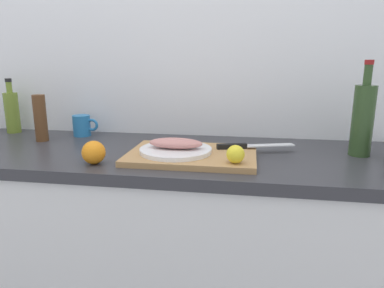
% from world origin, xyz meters
% --- Properties ---
extents(back_wall, '(3.20, 0.05, 2.50)m').
position_xyz_m(back_wall, '(0.00, 0.33, 1.25)').
color(back_wall, white).
rests_on(back_wall, ground_plane).
extents(kitchen_counter, '(2.00, 0.60, 0.90)m').
position_xyz_m(kitchen_counter, '(0.00, 0.00, 0.45)').
color(kitchen_counter, white).
rests_on(kitchen_counter, ground_plane).
extents(cutting_board, '(0.45, 0.31, 0.02)m').
position_xyz_m(cutting_board, '(0.22, -0.07, 0.91)').
color(cutting_board, tan).
rests_on(cutting_board, kitchen_counter).
extents(white_plate, '(0.25, 0.25, 0.01)m').
position_xyz_m(white_plate, '(0.16, -0.08, 0.93)').
color(white_plate, white).
rests_on(white_plate, cutting_board).
extents(fish_fillet, '(0.19, 0.08, 0.04)m').
position_xyz_m(fish_fillet, '(0.16, -0.08, 0.95)').
color(fish_fillet, tan).
rests_on(fish_fillet, white_plate).
extents(chef_knife, '(0.29, 0.11, 0.02)m').
position_xyz_m(chef_knife, '(0.40, 0.01, 0.93)').
color(chef_knife, silver).
rests_on(chef_knife, cutting_board).
extents(lemon_0, '(0.06, 0.06, 0.06)m').
position_xyz_m(lemon_0, '(0.37, -0.18, 0.95)').
color(lemon_0, yellow).
rests_on(lemon_0, cutting_board).
extents(olive_oil_bottle, '(0.06, 0.06, 0.25)m').
position_xyz_m(olive_oil_bottle, '(-0.69, 0.22, 1.00)').
color(olive_oil_bottle, olive).
rests_on(olive_oil_bottle, kitchen_counter).
extents(wine_bottle, '(0.07, 0.07, 0.34)m').
position_xyz_m(wine_bottle, '(0.81, 0.06, 1.03)').
color(wine_bottle, '#2D4723').
rests_on(wine_bottle, kitchen_counter).
extents(coffee_mug_1, '(0.12, 0.08, 0.09)m').
position_xyz_m(coffee_mug_1, '(-0.33, 0.20, 0.95)').
color(coffee_mug_1, '#2672B2').
rests_on(coffee_mug_1, kitchen_counter).
extents(orange_0, '(0.08, 0.08, 0.08)m').
position_xyz_m(orange_0, '(-0.09, -0.20, 0.94)').
color(orange_0, orange).
rests_on(orange_0, kitchen_counter).
extents(pepper_mill, '(0.05, 0.05, 0.20)m').
position_xyz_m(pepper_mill, '(-0.45, 0.08, 1.00)').
color(pepper_mill, brown).
rests_on(pepper_mill, kitchen_counter).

